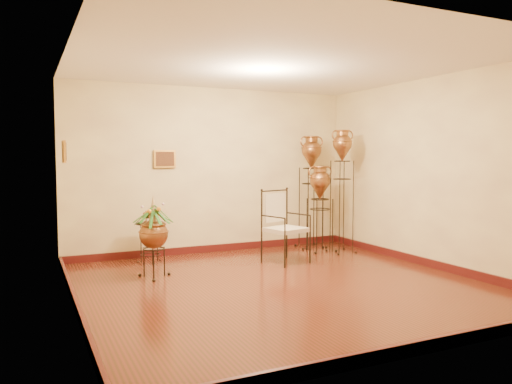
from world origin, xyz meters
name	(u,v)px	position (x,y,z in m)	size (l,w,h in m)	color
ground	(281,285)	(0.00, 0.00, 0.00)	(5.00, 5.00, 0.00)	#5C2015
room_shell	(281,149)	(-0.01, 0.01, 1.73)	(5.02, 5.02, 2.81)	#FFF2A4
amphora_tall	(342,189)	(1.96, 1.51, 1.08)	(0.53, 0.53, 2.11)	black
amphora_mid	(311,191)	(1.75, 2.15, 1.03)	(0.52, 0.52, 2.03)	black
amphora_short	(320,208)	(1.69, 1.76, 0.75)	(0.50, 0.50, 1.51)	black
planter_urn	(154,231)	(-1.38, 1.06, 0.64)	(0.70, 0.70, 1.15)	black
armchair	(286,227)	(0.68, 1.14, 0.57)	(0.77, 0.75, 1.13)	black
side_table	(150,242)	(-1.21, 2.02, 0.33)	(0.55, 0.55, 0.80)	black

